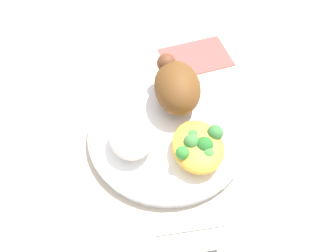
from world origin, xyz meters
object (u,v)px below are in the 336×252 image
(plate, at_px, (168,133))
(fork, at_px, (174,231))
(roasted_chicken, at_px, (177,86))
(napkin, at_px, (196,57))
(rice_pile, at_px, (132,137))
(mac_cheese_with_broccoli, at_px, (199,145))

(plate, relative_size, fork, 1.92)
(fork, bearing_deg, roasted_chicken, -9.52)
(fork, xyz_separation_m, napkin, (0.36, -0.10, -0.00))
(rice_pile, bearing_deg, roasted_chicken, -45.47)
(napkin, bearing_deg, fork, 164.32)
(rice_pile, xyz_separation_m, fork, (-0.15, -0.05, -0.04))
(plate, xyz_separation_m, napkin, (0.19, -0.08, -0.01))
(plate, height_order, mac_cheese_with_broccoli, mac_cheese_with_broccoli)
(roasted_chicken, xyz_separation_m, napkin, (0.12, -0.06, -0.05))
(mac_cheese_with_broccoli, bearing_deg, roasted_chicken, 8.71)
(roasted_chicken, height_order, rice_pile, roasted_chicken)
(roasted_chicken, bearing_deg, plate, 159.21)
(fork, bearing_deg, napkin, -15.68)
(roasted_chicken, xyz_separation_m, rice_pile, (-0.08, 0.09, -0.02))
(rice_pile, distance_m, mac_cheese_with_broccoli, 0.11)
(plate, height_order, roasted_chicken, roasted_chicken)
(mac_cheese_with_broccoli, distance_m, fork, 0.14)
(rice_pile, height_order, fork, rice_pile)
(roasted_chicken, distance_m, mac_cheese_with_broccoli, 0.12)
(plate, relative_size, roasted_chicken, 2.28)
(roasted_chicken, relative_size, fork, 0.84)
(napkin, bearing_deg, rice_pile, 144.82)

